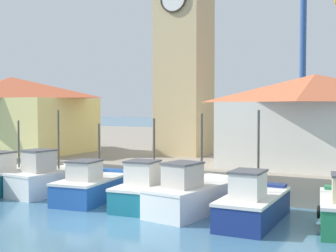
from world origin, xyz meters
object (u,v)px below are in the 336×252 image
(clock_tower, at_px, (184,41))
(port_crane_near, at_px, (304,55))
(fishing_boat_mid_right, at_px, (253,204))
(warehouse_right, at_px, (314,120))
(warehouse_left, at_px, (12,113))
(fishing_boat_far_left, at_px, (9,177))
(fishing_boat_left_outer, at_px, (50,178))
(fishing_boat_center, at_px, (193,195))
(fishing_boat_left_inner, at_px, (93,186))
(fishing_boat_mid_left, at_px, (149,191))
(dock_worker_near_tower, at_px, (227,151))

(clock_tower, bearing_deg, port_crane_near, 70.95)
(fishing_boat_mid_right, xyz_separation_m, warehouse_right, (1.02, 7.71, 3.18))
(warehouse_left, bearing_deg, fishing_boat_mid_right, -18.71)
(fishing_boat_far_left, bearing_deg, port_crane_near, 65.69)
(fishing_boat_left_outer, relative_size, warehouse_right, 0.51)
(fishing_boat_far_left, relative_size, fishing_boat_center, 1.01)
(fishing_boat_left_inner, height_order, fishing_boat_mid_left, fishing_boat_mid_left)
(fishing_boat_left_inner, relative_size, dock_worker_near_tower, 3.10)
(warehouse_right, bearing_deg, fishing_boat_far_left, -154.29)
(fishing_boat_mid_right, height_order, clock_tower, clock_tower)
(warehouse_left, relative_size, dock_worker_near_tower, 6.89)
(fishing_boat_left_inner, relative_size, warehouse_right, 0.54)
(fishing_boat_left_outer, xyz_separation_m, clock_tower, (3.49, 9.25, 8.12))
(fishing_boat_far_left, height_order, clock_tower, clock_tower)
(fishing_boat_center, relative_size, clock_tower, 0.33)
(clock_tower, xyz_separation_m, warehouse_left, (-11.87, -3.61, -4.85))
(fishing_boat_mid_left, bearing_deg, warehouse_left, 157.26)
(fishing_boat_center, xyz_separation_m, dock_worker_near_tower, (-0.17, 4.87, 1.46))
(warehouse_left, bearing_deg, fishing_boat_center, -20.13)
(fishing_boat_mid_right, distance_m, port_crane_near, 26.36)
(fishing_boat_center, relative_size, port_crane_near, 0.26)
(fishing_boat_left_inner, distance_m, clock_tower, 12.67)
(dock_worker_near_tower, bearing_deg, clock_tower, 134.46)
(clock_tower, bearing_deg, fishing_boat_left_outer, -110.68)
(fishing_boat_far_left, relative_size, warehouse_left, 0.47)
(dock_worker_near_tower, bearing_deg, warehouse_left, 175.52)
(fishing_boat_mid_right, height_order, warehouse_right, warehouse_right)
(clock_tower, xyz_separation_m, port_crane_near, (5.01, 14.52, 0.24))
(clock_tower, height_order, dock_worker_near_tower, clock_tower)
(fishing_boat_left_inner, height_order, warehouse_left, warehouse_left)
(fishing_boat_far_left, bearing_deg, fishing_boat_left_inner, 0.70)
(fishing_boat_left_outer, relative_size, fishing_boat_center, 0.91)
(clock_tower, bearing_deg, warehouse_left, -163.07)
(port_crane_near, bearing_deg, warehouse_left, -132.95)
(fishing_boat_left_inner, xyz_separation_m, fishing_boat_mid_left, (3.22, -0.12, 0.03))
(fishing_boat_left_outer, xyz_separation_m, fishing_boat_mid_left, (6.26, -0.50, -0.07))
(fishing_boat_mid_right, bearing_deg, dock_worker_near_tower, 119.29)
(dock_worker_near_tower, bearing_deg, fishing_boat_center, -88.01)
(fishing_boat_left_inner, height_order, warehouse_right, warehouse_right)
(fishing_boat_left_outer, distance_m, fishing_boat_mid_right, 11.38)
(port_crane_near, bearing_deg, fishing_boat_far_left, -114.31)
(fishing_boat_left_inner, xyz_separation_m, fishing_boat_center, (5.45, -0.16, 0.07))
(clock_tower, distance_m, port_crane_near, 15.37)
(fishing_boat_far_left, height_order, fishing_boat_left_outer, fishing_boat_left_outer)
(fishing_boat_left_outer, xyz_separation_m, port_crane_near, (8.51, 23.77, 8.36))
(fishing_boat_far_left, bearing_deg, fishing_boat_mid_left, -0.35)
(fishing_boat_left_inner, relative_size, clock_tower, 0.32)
(port_crane_near, relative_size, dock_worker_near_tower, 12.26)
(fishing_boat_mid_left, height_order, warehouse_right, warehouse_right)
(fishing_boat_mid_left, relative_size, fishing_boat_center, 0.84)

